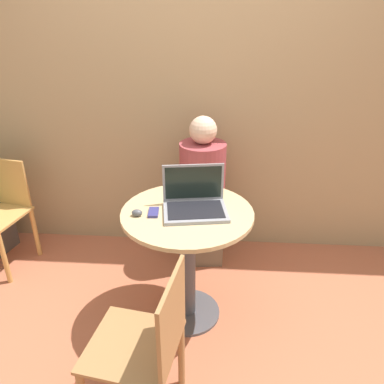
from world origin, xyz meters
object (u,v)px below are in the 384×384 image
laptop (195,202)px  person_seated (202,202)px  chair_empty (146,347)px  cell_phone (154,212)px

laptop → person_seated: bearing=88.7°
chair_empty → person_seated: bearing=82.1°
laptop → chair_empty: laptop is taller
chair_empty → laptop: bearing=76.2°
laptop → person_seated: (0.01, 0.65, -0.33)m
laptop → person_seated: 0.73m
laptop → person_seated: size_ratio=0.34×
cell_phone → person_seated: 0.81m
laptop → cell_phone: 0.24m
laptop → person_seated: person_seated is taller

